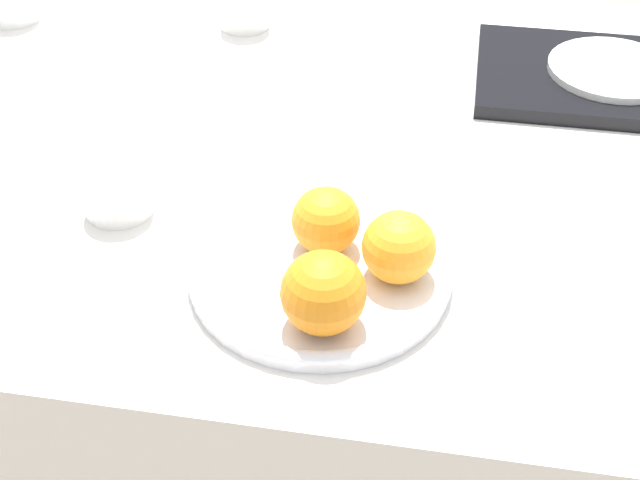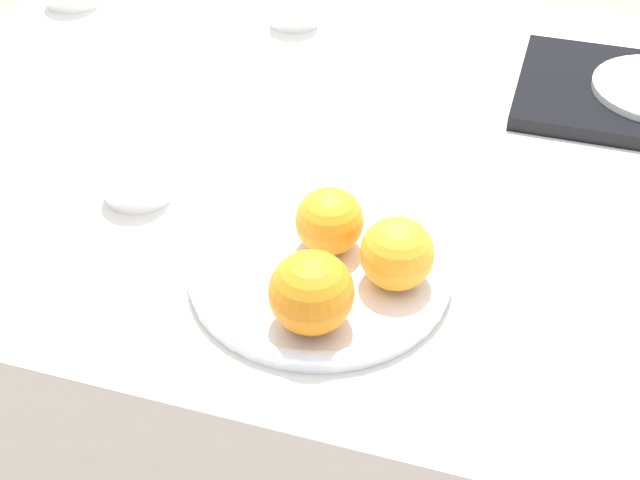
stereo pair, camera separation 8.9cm
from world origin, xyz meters
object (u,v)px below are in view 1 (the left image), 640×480
(serving_tray, at_px, (611,79))
(side_plate, at_px, (613,69))
(orange_0, at_px, (323,293))
(cup_2, at_px, (244,1))
(orange_1, at_px, (326,221))
(fruit_platter, at_px, (320,269))
(cup_1, at_px, (117,188))
(orange_2, at_px, (399,247))

(serving_tray, height_order, side_plate, side_plate)
(orange_0, relative_size, cup_2, 0.99)
(orange_0, bearing_deg, orange_1, 98.16)
(cup_2, bearing_deg, fruit_platter, -69.11)
(orange_0, height_order, cup_1, orange_0)
(cup_2, bearing_deg, orange_0, -70.26)
(side_plate, bearing_deg, cup_1, -145.93)
(orange_0, bearing_deg, side_plate, 60.36)
(serving_tray, xyz_separation_m, cup_1, (-0.57, -0.39, 0.02))
(orange_2, bearing_deg, serving_tray, 61.82)
(fruit_platter, distance_m, orange_0, 0.10)
(orange_1, distance_m, cup_2, 0.57)
(orange_0, height_order, orange_1, orange_0)
(orange_2, xyz_separation_m, cup_1, (-0.32, 0.08, -0.02))
(fruit_platter, bearing_deg, serving_tray, 54.66)
(side_plate, bearing_deg, orange_1, -127.09)
(orange_2, xyz_separation_m, cup_2, (-0.29, 0.56, -0.01))
(fruit_platter, height_order, cup_1, cup_1)
(orange_0, xyz_separation_m, side_plate, (0.31, 0.54, -0.03))
(serving_tray, distance_m, cup_1, 0.69)
(fruit_platter, height_order, serving_tray, fruit_platter)
(fruit_platter, relative_size, orange_0, 3.39)
(side_plate, distance_m, cup_2, 0.55)
(fruit_platter, xyz_separation_m, orange_1, (0.00, 0.03, 0.04))
(side_plate, bearing_deg, cup_2, 170.12)
(orange_2, bearing_deg, side_plate, 61.82)
(serving_tray, bearing_deg, cup_2, 170.12)
(cup_1, bearing_deg, orange_1, -10.71)
(orange_2, bearing_deg, cup_2, 117.58)
(serving_tray, height_order, cup_1, cup_1)
(side_plate, xyz_separation_m, cup_1, (-0.57, -0.39, 0.01))
(orange_0, height_order, orange_2, orange_0)
(cup_1, distance_m, cup_2, 0.48)
(serving_tray, bearing_deg, orange_0, -119.64)
(orange_0, relative_size, orange_2, 1.09)
(orange_1, distance_m, side_plate, 0.54)
(orange_1, bearing_deg, fruit_platter, -91.90)
(orange_1, xyz_separation_m, serving_tray, (0.33, 0.43, -0.04))
(orange_0, height_order, cup_2, orange_0)
(serving_tray, xyz_separation_m, cup_2, (-0.54, 0.09, 0.03))
(fruit_platter, bearing_deg, side_plate, 54.66)
(orange_1, bearing_deg, cup_1, 169.29)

